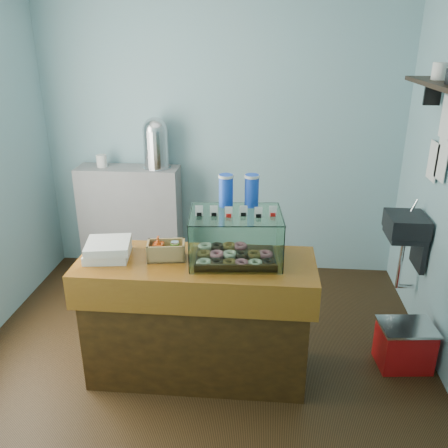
# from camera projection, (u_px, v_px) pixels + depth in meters

# --- Properties ---
(ground) EXTENTS (3.50, 3.50, 0.00)m
(ground) POSITION_uv_depth(u_px,v_px,m) (203.00, 349.00, 3.73)
(ground) COLOR black
(ground) RESTS_ON ground
(room_shell) EXTENTS (3.54, 3.04, 2.82)m
(room_shell) POSITION_uv_depth(u_px,v_px,m) (203.00, 133.00, 3.10)
(room_shell) COLOR #7BA8B4
(room_shell) RESTS_ON ground
(counter) EXTENTS (1.60, 0.60, 0.90)m
(counter) POSITION_uv_depth(u_px,v_px,m) (197.00, 317.00, 3.33)
(counter) COLOR #45270D
(counter) RESTS_ON ground
(back_shelf) EXTENTS (1.00, 0.32, 1.10)m
(back_shelf) POSITION_uv_depth(u_px,v_px,m) (131.00, 220.00, 4.82)
(back_shelf) COLOR gray
(back_shelf) RESTS_ON ground
(display_case) EXTENTS (0.64, 0.49, 0.55)m
(display_case) POSITION_uv_depth(u_px,v_px,m) (235.00, 234.00, 3.15)
(display_case) COLOR #362110
(display_case) RESTS_ON counter
(condiment_crate) EXTENTS (0.27, 0.18, 0.16)m
(condiment_crate) POSITION_uv_depth(u_px,v_px,m) (166.00, 251.00, 3.17)
(condiment_crate) COLOR tan
(condiment_crate) RESTS_ON counter
(pastry_boxes) EXTENTS (0.34, 0.34, 0.12)m
(pastry_boxes) POSITION_uv_depth(u_px,v_px,m) (108.00, 249.00, 3.20)
(pastry_boxes) COLOR silver
(pastry_boxes) RESTS_ON counter
(coffee_urn) EXTENTS (0.27, 0.27, 0.49)m
(coffee_urn) POSITION_uv_depth(u_px,v_px,m) (156.00, 142.00, 4.50)
(coffee_urn) COLOR silver
(coffee_urn) RESTS_ON back_shelf
(red_cooler) EXTENTS (0.42, 0.33, 0.34)m
(red_cooler) POSITION_uv_depth(u_px,v_px,m) (404.00, 345.00, 3.50)
(red_cooler) COLOR #B50E0F
(red_cooler) RESTS_ON ground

